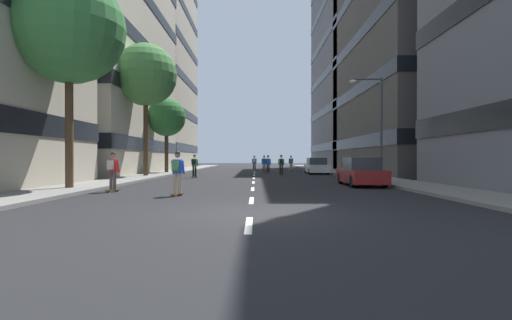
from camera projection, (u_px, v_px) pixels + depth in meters
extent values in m
plane|color=black|center=(256.00, 174.00, 36.09)|extent=(152.39, 152.39, 0.00)
cube|color=gray|center=(173.00, 172.00, 39.31)|extent=(2.82, 69.85, 0.14)
cube|color=gray|center=(340.00, 172.00, 39.23)|extent=(2.82, 69.85, 0.14)
cube|color=silver|center=(251.00, 225.00, 8.70)|extent=(0.16, 2.20, 0.01)
cube|color=silver|center=(253.00, 200.00, 13.70)|extent=(0.16, 2.20, 0.01)
cube|color=silver|center=(254.00, 189.00, 18.70)|extent=(0.16, 2.20, 0.01)
cube|color=silver|center=(255.00, 182.00, 23.70)|extent=(0.16, 2.20, 0.01)
cube|color=silver|center=(256.00, 178.00, 28.70)|extent=(0.16, 2.20, 0.01)
cube|color=silver|center=(256.00, 175.00, 33.70)|extent=(0.16, 2.20, 0.01)
cube|color=silver|center=(256.00, 173.00, 38.70)|extent=(0.16, 2.20, 0.01)
cube|color=silver|center=(256.00, 171.00, 43.70)|extent=(0.16, 2.20, 0.01)
cube|color=silver|center=(257.00, 170.00, 48.70)|extent=(0.16, 2.20, 0.01)
cube|color=silver|center=(257.00, 169.00, 53.70)|extent=(0.16, 2.20, 0.01)
cube|color=silver|center=(257.00, 168.00, 58.70)|extent=(0.16, 2.20, 0.01)
cube|color=silver|center=(257.00, 167.00, 63.70)|extent=(0.16, 2.20, 0.01)
cube|color=#BCB29E|center=(90.00, 35.00, 37.65)|extent=(12.72, 21.78, 27.04)
cube|color=black|center=(90.00, 146.00, 37.71)|extent=(12.84, 21.90, 1.10)
cube|color=black|center=(90.00, 99.00, 37.69)|extent=(12.84, 21.90, 1.10)
cube|color=black|center=(90.00, 53.00, 37.66)|extent=(12.84, 21.90, 1.10)
cube|color=black|center=(89.00, 7.00, 37.64)|extent=(12.84, 21.90, 1.10)
cube|color=#B2A893|center=(147.00, 52.00, 57.22)|extent=(12.72, 17.61, 34.36)
cube|color=black|center=(147.00, 148.00, 57.30)|extent=(12.84, 17.73, 1.10)
cube|color=black|center=(147.00, 115.00, 57.27)|extent=(12.84, 17.73, 1.10)
cube|color=black|center=(147.00, 82.00, 57.25)|extent=(12.84, 17.73, 1.10)
cube|color=black|center=(147.00, 49.00, 57.22)|extent=(12.84, 17.73, 1.10)
cube|color=black|center=(147.00, 15.00, 57.19)|extent=(12.84, 17.73, 1.10)
cube|color=#4C4744|center=(423.00, 45.00, 37.51)|extent=(12.72, 22.18, 24.94)
cube|color=black|center=(423.00, 143.00, 37.56)|extent=(12.84, 22.30, 1.10)
cube|color=black|center=(423.00, 91.00, 37.53)|extent=(12.84, 22.30, 1.10)
cube|color=black|center=(423.00, 40.00, 37.51)|extent=(12.84, 22.30, 1.10)
cube|color=slate|center=(367.00, 64.00, 57.08)|extent=(12.72, 21.72, 30.69)
cube|color=black|center=(367.00, 147.00, 57.15)|extent=(12.84, 21.84, 1.10)
cube|color=black|center=(367.00, 113.00, 57.12)|extent=(12.84, 21.84, 1.10)
cube|color=black|center=(367.00, 78.00, 57.09)|extent=(12.84, 21.84, 1.10)
cube|color=black|center=(367.00, 43.00, 57.06)|extent=(12.84, 21.84, 1.10)
cube|color=black|center=(367.00, 9.00, 57.04)|extent=(12.84, 21.84, 1.10)
cube|color=silver|center=(318.00, 168.00, 36.43)|extent=(1.80, 4.40, 0.70)
cube|color=#2D3338|center=(318.00, 161.00, 36.27)|extent=(1.60, 2.10, 0.64)
cylinder|color=black|center=(308.00, 170.00, 37.88)|extent=(0.22, 0.64, 0.64)
cylinder|color=black|center=(324.00, 170.00, 37.87)|extent=(0.22, 0.64, 0.64)
cylinder|color=black|center=(312.00, 171.00, 34.98)|extent=(0.22, 0.64, 0.64)
cylinder|color=black|center=(330.00, 171.00, 34.97)|extent=(0.22, 0.64, 0.64)
cube|color=maroon|center=(363.00, 176.00, 20.97)|extent=(1.80, 4.40, 0.70)
cube|color=#2D3338|center=(363.00, 164.00, 20.81)|extent=(1.60, 2.10, 0.64)
cylinder|color=black|center=(342.00, 178.00, 22.42)|extent=(0.22, 0.64, 0.64)
cylinder|color=black|center=(370.00, 178.00, 22.42)|extent=(0.22, 0.64, 0.64)
cylinder|color=black|center=(355.00, 181.00, 19.52)|extent=(0.22, 0.64, 0.64)
cylinder|color=black|center=(386.00, 181.00, 19.52)|extent=(0.22, 0.64, 0.64)
cylinder|color=#4C3823|center=(71.00, 127.00, 17.88)|extent=(0.36, 0.36, 5.58)
sphere|color=#387A3D|center=(71.00, 28.00, 17.86)|extent=(5.07, 5.07, 5.07)
cylinder|color=#4C3823|center=(168.00, 151.00, 37.28)|extent=(0.36, 0.36, 4.01)
sphere|color=#2D6B33|center=(168.00, 117.00, 37.26)|extent=(3.67, 3.67, 3.67)
cylinder|color=#4C3823|center=(148.00, 136.00, 30.27)|extent=(0.36, 0.36, 6.17)
sphere|color=#478442|center=(148.00, 75.00, 30.24)|extent=(4.84, 4.84, 4.84)
cylinder|color=#3F3F44|center=(383.00, 128.00, 24.72)|extent=(0.16, 0.16, 6.50)
cylinder|color=#3F3F44|center=(369.00, 79.00, 24.70)|extent=(1.80, 0.10, 0.10)
ellipsoid|color=silver|center=(355.00, 81.00, 24.71)|extent=(0.50, 0.30, 0.24)
cube|color=brown|center=(270.00, 172.00, 38.22)|extent=(0.31, 0.92, 0.02)
cylinder|color=#D8BF4C|center=(270.00, 173.00, 38.54)|extent=(0.19, 0.09, 0.07)
cylinder|color=#D8BF4C|center=(270.00, 173.00, 37.90)|extent=(0.19, 0.09, 0.07)
cylinder|color=black|center=(269.00, 168.00, 38.23)|extent=(0.16, 0.16, 0.80)
cylinder|color=black|center=(271.00, 168.00, 38.21)|extent=(0.16, 0.16, 0.80)
cube|color=blue|center=(270.00, 161.00, 38.22)|extent=(0.34, 0.24, 0.55)
cylinder|color=blue|center=(268.00, 162.00, 38.29)|extent=(0.12, 0.24, 0.55)
cylinder|color=blue|center=(272.00, 162.00, 38.24)|extent=(0.12, 0.24, 0.55)
sphere|color=tan|center=(270.00, 157.00, 38.23)|extent=(0.22, 0.22, 0.22)
sphere|color=black|center=(270.00, 156.00, 38.23)|extent=(0.21, 0.21, 0.21)
cube|color=brown|center=(196.00, 177.00, 29.41)|extent=(0.38, 0.92, 0.02)
cylinder|color=#D8BF4C|center=(198.00, 177.00, 29.73)|extent=(0.19, 0.11, 0.07)
cylinder|color=#D8BF4C|center=(195.00, 177.00, 29.10)|extent=(0.19, 0.11, 0.07)
cylinder|color=black|center=(195.00, 171.00, 29.43)|extent=(0.17, 0.17, 0.80)
cylinder|color=black|center=(197.00, 171.00, 29.39)|extent=(0.17, 0.17, 0.80)
cube|color=green|center=(196.00, 162.00, 29.41)|extent=(0.35, 0.26, 0.55)
cylinder|color=green|center=(194.00, 163.00, 29.50)|extent=(0.14, 0.24, 0.55)
cylinder|color=green|center=(199.00, 163.00, 29.41)|extent=(0.14, 0.24, 0.55)
sphere|color=beige|center=(196.00, 156.00, 29.42)|extent=(0.22, 0.22, 0.22)
sphere|color=black|center=(196.00, 156.00, 29.42)|extent=(0.21, 0.21, 0.21)
cube|color=black|center=(195.00, 162.00, 29.23)|extent=(0.29, 0.21, 0.40)
cube|color=brown|center=(283.00, 174.00, 34.23)|extent=(0.22, 0.90, 0.02)
cylinder|color=#D8BF4C|center=(283.00, 174.00, 34.55)|extent=(0.18, 0.07, 0.07)
cylinder|color=#D8BF4C|center=(283.00, 175.00, 33.91)|extent=(0.18, 0.07, 0.07)
cylinder|color=black|center=(282.00, 169.00, 34.23)|extent=(0.14, 0.14, 0.80)
cylinder|color=black|center=(284.00, 169.00, 34.22)|extent=(0.14, 0.14, 0.80)
cube|color=green|center=(283.00, 162.00, 34.22)|extent=(0.32, 0.21, 0.55)
cylinder|color=green|center=(280.00, 162.00, 34.28)|extent=(0.10, 0.23, 0.55)
cylinder|color=green|center=(285.00, 162.00, 34.26)|extent=(0.10, 0.23, 0.55)
sphere|color=beige|center=(283.00, 157.00, 34.24)|extent=(0.22, 0.22, 0.22)
sphere|color=black|center=(283.00, 156.00, 34.24)|extent=(0.21, 0.21, 0.21)
cube|color=black|center=(283.00, 161.00, 34.04)|extent=(0.26, 0.17, 0.40)
cube|color=brown|center=(256.00, 170.00, 45.04)|extent=(0.28, 0.91, 0.02)
cylinder|color=#D8BF4C|center=(256.00, 170.00, 45.36)|extent=(0.19, 0.09, 0.07)
cylinder|color=#D8BF4C|center=(256.00, 171.00, 44.72)|extent=(0.19, 0.09, 0.07)
cylinder|color=#2D334C|center=(255.00, 167.00, 45.03)|extent=(0.15, 0.15, 0.80)
cylinder|color=#2D334C|center=(257.00, 167.00, 45.05)|extent=(0.15, 0.15, 0.80)
cube|color=blue|center=(256.00, 161.00, 45.04)|extent=(0.34, 0.23, 0.55)
cylinder|color=blue|center=(254.00, 161.00, 45.07)|extent=(0.11, 0.24, 0.55)
cylinder|color=blue|center=(258.00, 161.00, 45.10)|extent=(0.11, 0.24, 0.55)
sphere|color=tan|center=(256.00, 157.00, 45.05)|extent=(0.22, 0.22, 0.22)
sphere|color=black|center=(256.00, 156.00, 45.05)|extent=(0.21, 0.21, 0.21)
cube|color=beige|center=(256.00, 161.00, 44.86)|extent=(0.27, 0.18, 0.40)
cube|color=brown|center=(293.00, 170.00, 45.00)|extent=(0.36, 0.92, 0.02)
cylinder|color=#D8BF4C|center=(292.00, 170.00, 45.31)|extent=(0.19, 0.10, 0.07)
cylinder|color=#D8BF4C|center=(294.00, 171.00, 44.68)|extent=(0.19, 0.10, 0.07)
cylinder|color=tan|center=(292.00, 167.00, 44.98)|extent=(0.16, 0.16, 0.80)
cylinder|color=tan|center=(294.00, 167.00, 45.01)|extent=(0.16, 0.16, 0.80)
cube|color=blue|center=(293.00, 161.00, 44.99)|extent=(0.35, 0.25, 0.55)
cylinder|color=blue|center=(291.00, 161.00, 45.00)|extent=(0.13, 0.24, 0.55)
cylinder|color=blue|center=(295.00, 161.00, 45.08)|extent=(0.13, 0.24, 0.55)
sphere|color=tan|center=(293.00, 157.00, 45.01)|extent=(0.22, 0.22, 0.22)
sphere|color=black|center=(293.00, 156.00, 45.01)|extent=(0.21, 0.21, 0.21)
cube|color=#4C8C4C|center=(293.00, 161.00, 44.81)|extent=(0.28, 0.20, 0.40)
cube|color=brown|center=(115.00, 190.00, 17.13)|extent=(0.41, 0.92, 0.02)
cylinder|color=#D8BF4C|center=(119.00, 191.00, 17.44)|extent=(0.19, 0.11, 0.07)
cylinder|color=#D8BF4C|center=(111.00, 192.00, 16.82)|extent=(0.19, 0.11, 0.07)
cylinder|color=#594C47|center=(113.00, 181.00, 17.15)|extent=(0.17, 0.17, 0.80)
cylinder|color=#594C47|center=(117.00, 181.00, 17.10)|extent=(0.17, 0.17, 0.80)
cube|color=red|center=(115.00, 166.00, 17.12)|extent=(0.36, 0.27, 0.55)
cylinder|color=red|center=(111.00, 166.00, 17.22)|extent=(0.14, 0.24, 0.55)
cylinder|color=red|center=(120.00, 166.00, 17.11)|extent=(0.14, 0.24, 0.55)
sphere|color=#997051|center=(115.00, 155.00, 17.14)|extent=(0.22, 0.22, 0.22)
sphere|color=black|center=(115.00, 154.00, 17.14)|extent=(0.21, 0.21, 0.21)
cube|color=beige|center=(112.00, 165.00, 16.95)|extent=(0.29, 0.22, 0.40)
cube|color=brown|center=(179.00, 194.00, 15.32)|extent=(0.40, 0.92, 0.02)
cylinder|color=#D8BF4C|center=(183.00, 194.00, 15.63)|extent=(0.19, 0.11, 0.07)
cylinder|color=#D8BF4C|center=(176.00, 196.00, 15.01)|extent=(0.19, 0.11, 0.07)
cylinder|color=tan|center=(177.00, 183.00, 15.34)|extent=(0.17, 0.17, 0.80)
cylinder|color=tan|center=(181.00, 183.00, 15.30)|extent=(0.17, 0.17, 0.80)
cube|color=blue|center=(179.00, 166.00, 15.32)|extent=(0.36, 0.27, 0.55)
cylinder|color=blue|center=(175.00, 167.00, 15.42)|extent=(0.14, 0.24, 0.55)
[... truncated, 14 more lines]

